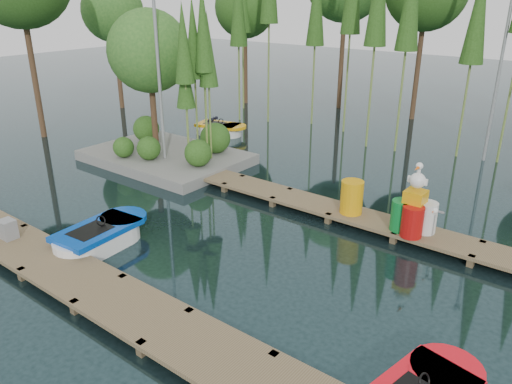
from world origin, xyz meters
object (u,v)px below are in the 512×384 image
Objects in this scene: utility_cabinet at (8,229)px; boat_blue at (100,237)px; island at (161,80)px; yellow_barrel at (352,197)px; boat_yellow_far at (219,129)px; drum_cluster at (414,213)px.

boat_blue is at bearing 39.69° from utility_cabinet.
yellow_barrel is (8.78, -0.79, -2.39)m from island.
island reaches higher than boat_yellow_far.
utility_cabinet is (-1.82, -1.51, 0.29)m from boat_blue.
drum_cluster is (8.27, 6.85, 0.32)m from utility_cabinet.
boat_blue is 2.95× the size of yellow_barrel.
boat_blue is 1.47× the size of drum_cluster.
yellow_barrel reaches higher than utility_cabinet.
boat_blue is 2.39m from utility_cabinet.
boat_yellow_far is 2.79× the size of yellow_barrel.
utility_cabinet is 10.74m from drum_cluster.
utility_cabinet is at bearing -144.83° from boat_blue.
boat_blue is (4.24, -6.28, -2.91)m from island.
island is at bearing 119.54° from boat_blue.
boat_blue is 1.06× the size of boat_yellow_far.
drum_cluster is at bearing -5.04° from island.
boat_yellow_far is at bearing 104.86° from utility_cabinet.
utility_cabinet is (2.42, -7.79, -2.62)m from island.
island is 2.33× the size of boat_blue.
island is 3.43× the size of drum_cluster.
drum_cluster reaches higher than boat_blue.
yellow_barrel is at bearing 175.44° from drum_cluster.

